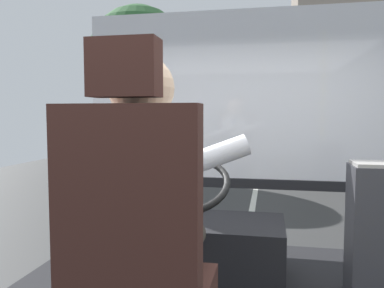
% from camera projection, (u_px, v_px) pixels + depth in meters
% --- Properties ---
extents(ground, '(18.00, 44.00, 0.06)m').
position_uv_depth(ground, '(257.00, 185.00, 10.39)').
color(ground, '#333333').
extents(driver_seat, '(0.48, 0.48, 1.32)m').
position_uv_depth(driver_seat, '(138.00, 265.00, 1.34)').
color(driver_seat, black).
rests_on(driver_seat, bus_floor).
extents(bus_driver, '(0.76, 0.62, 0.84)m').
position_uv_depth(bus_driver, '(147.00, 198.00, 1.43)').
color(bus_driver, '#332D28').
rests_on(bus_driver, driver_seat).
extents(steering_console, '(1.10, 1.00, 0.85)m').
position_uv_depth(steering_console, '(198.00, 247.00, 2.51)').
color(steering_console, black).
rests_on(steering_console, bus_floor).
extents(fare_box, '(0.23, 0.27, 0.81)m').
position_uv_depth(fare_box, '(370.00, 231.00, 2.26)').
color(fare_box, '#333338').
rests_on(fare_box, bus_floor).
extents(windshield_panel, '(2.50, 0.08, 1.48)m').
position_uv_depth(windshield_panel, '(233.00, 119.00, 3.23)').
color(windshield_panel, silver).
extents(street_tree, '(2.81, 2.81, 4.95)m').
position_uv_depth(street_tree, '(139.00, 57.00, 11.03)').
color(street_tree, '#4C3828').
rests_on(street_tree, ground).
extents(parked_car_black, '(1.79, 4.35, 1.46)m').
position_uv_depth(parked_car_black, '(360.00, 139.00, 17.52)').
color(parked_car_black, black).
rests_on(parked_car_black, ground).
extents(parked_car_charcoal, '(1.94, 3.89, 1.40)m').
position_uv_depth(parked_car_charcoal, '(336.00, 134.00, 22.94)').
color(parked_car_charcoal, '#474C51').
rests_on(parked_car_charcoal, ground).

